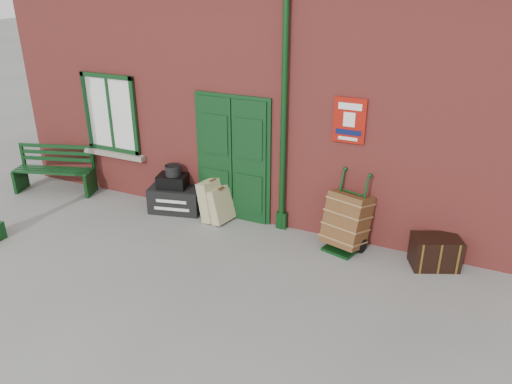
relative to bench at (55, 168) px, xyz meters
The scene contains 10 objects.
ground 4.29m from the bench, 14.09° to the right, with size 80.00×80.00×0.00m, color gray.
station_building 5.09m from the bench, 30.76° to the left, with size 10.30×4.30×4.36m.
bench is the anchor object (origin of this frame).
houdini_trunk 2.75m from the bench, ahead, with size 0.95×0.52×0.48m, color black.
strongbox 2.69m from the bench, ahead, with size 0.52×0.38×0.24m, color black.
hatbox 2.74m from the bench, ahead, with size 0.29×0.29×0.19m, color black.
suitcase_back 3.52m from the bench, ahead, with size 0.21×0.52×0.73m, color tan.
suitcase_front 3.70m from the bench, ahead, with size 0.19×0.47×0.62m, color tan.
porter_trolley 5.98m from the bench, ahead, with size 0.77×0.80×1.26m.
dark_trunk 7.35m from the bench, ahead, with size 0.68×0.45×0.49m, color black.
Camera 1 is at (3.49, -5.79, 4.10)m, focal length 35.00 mm.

